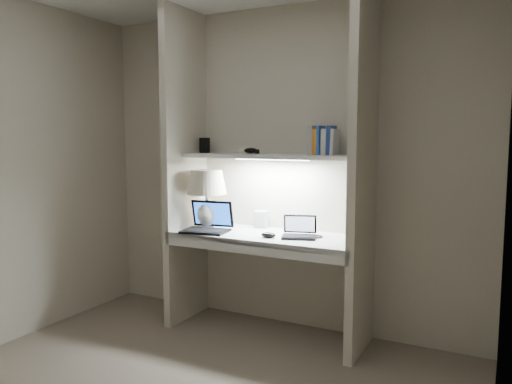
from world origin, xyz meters
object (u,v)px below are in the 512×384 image
Objects in this scene: table_lamp at (207,189)px; laptop_main at (208,224)px; speaker at (261,219)px; laptop_netbook at (299,232)px; book_row at (323,141)px.

table_lamp is 1.22× the size of laptop_main.
table_lamp reaches higher than speaker.
laptop_main is at bearing -147.99° from speaker.
laptop_main is 2.77× the size of speaker.
laptop_main is 0.44m from speaker.
laptop_main is 0.73m from laptop_netbook.
table_lamp is 3.40× the size of speaker.
speaker is 0.83m from book_row.
speaker is at bearing 36.11° from laptop_main.
laptop_main is (0.07, -0.10, -0.26)m from table_lamp.
laptop_main is 1.29× the size of laptop_netbook.
table_lamp reaches higher than laptop_main.
speaker is (-0.42, 0.21, 0.03)m from laptop_netbook.
table_lamp is 1.58× the size of laptop_netbook.
table_lamp is 0.84m from laptop_netbook.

